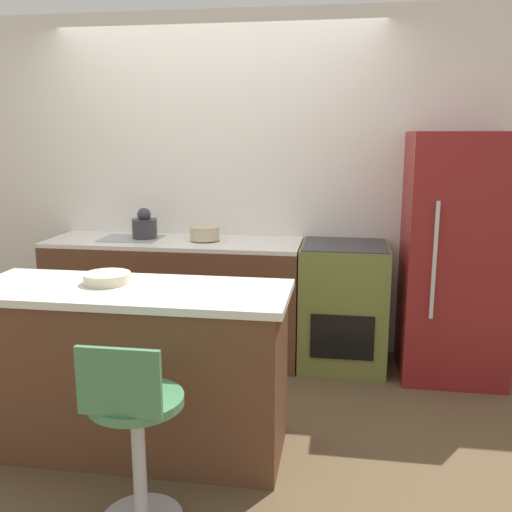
# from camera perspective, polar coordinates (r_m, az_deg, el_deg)

# --- Properties ---
(ground_plane) EXTENTS (14.00, 14.00, 0.00)m
(ground_plane) POSITION_cam_1_polar(r_m,az_deg,el_deg) (4.25, -5.36, -11.49)
(ground_plane) COLOR brown
(wall_back) EXTENTS (8.00, 0.06, 2.60)m
(wall_back) POSITION_cam_1_polar(r_m,az_deg,el_deg) (4.53, -3.69, 7.08)
(wall_back) COLOR white
(wall_back) RESTS_ON ground_plane
(back_counter) EXTENTS (1.92, 0.59, 0.92)m
(back_counter) POSITION_cam_1_polar(r_m,az_deg,el_deg) (4.45, -8.09, -4.19)
(back_counter) COLOR brown
(back_counter) RESTS_ON ground_plane
(kitchen_island) EXTENTS (1.69, 0.63, 0.91)m
(kitchen_island) POSITION_cam_1_polar(r_m,az_deg,el_deg) (3.20, -12.22, -10.94)
(kitchen_island) COLOR brown
(kitchen_island) RESTS_ON ground_plane
(oven_range) EXTENTS (0.63, 0.60, 0.92)m
(oven_range) POSITION_cam_1_polar(r_m,az_deg,el_deg) (4.26, 8.70, -4.91)
(oven_range) COLOR olive
(oven_range) RESTS_ON ground_plane
(refrigerator) EXTENTS (0.70, 0.69, 1.71)m
(refrigerator) POSITION_cam_1_polar(r_m,az_deg,el_deg) (4.20, 19.28, -0.10)
(refrigerator) COLOR maroon
(refrigerator) RESTS_ON ground_plane
(stool_chair) EXTENTS (0.41, 0.41, 0.89)m
(stool_chair) POSITION_cam_1_polar(r_m,az_deg,el_deg) (2.59, -11.97, -17.18)
(stool_chair) COLOR #B7B7BC
(stool_chair) RESTS_ON ground_plane
(kettle) EXTENTS (0.19, 0.19, 0.23)m
(kettle) POSITION_cam_1_polar(r_m,az_deg,el_deg) (4.42, -11.09, 2.95)
(kettle) COLOR #333338
(kettle) RESTS_ON back_counter
(mixing_bowl) EXTENTS (0.22, 0.22, 0.10)m
(mixing_bowl) POSITION_cam_1_polar(r_m,az_deg,el_deg) (4.29, -5.15, 2.30)
(mixing_bowl) COLOR #C1B28E
(mixing_bowl) RESTS_ON back_counter
(fruit_bowl) EXTENTS (0.25, 0.25, 0.06)m
(fruit_bowl) POSITION_cam_1_polar(r_m,az_deg,el_deg) (3.17, -14.66, -2.15)
(fruit_bowl) COLOR beige
(fruit_bowl) RESTS_ON kitchen_island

